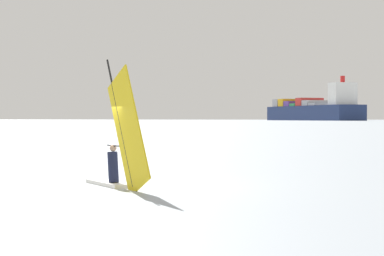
# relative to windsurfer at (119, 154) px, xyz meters

# --- Properties ---
(ground_plane) EXTENTS (4000.00, 4000.00, 0.00)m
(ground_plane) POSITION_rel_windsurfer_xyz_m (0.25, 0.97, -1.04)
(ground_plane) COLOR #9EA8B2
(windsurfer) EXTENTS (2.32, 3.79, 4.22)m
(windsurfer) POSITION_rel_windsurfer_xyz_m (0.00, 0.00, 0.00)
(windsurfer) COLOR white
(windsurfer) RESTS_ON ground_plane
(cargo_ship) EXTENTS (70.70, 142.47, 39.53)m
(cargo_ship) POSITION_rel_windsurfer_xyz_m (128.08, 621.04, 8.89)
(cargo_ship) COLOR navy
(cargo_ship) RESTS_ON ground_plane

